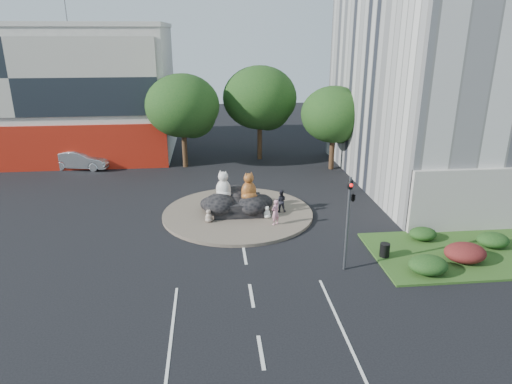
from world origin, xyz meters
The scene contains 22 objects.
ground centered at (0.00, 0.00, 0.00)m, with size 120.00×120.00×0.00m, color black.
roundabout_island centered at (0.00, 10.00, 0.10)m, with size 10.00×10.00×0.20m, color brown.
rock_plinth centered at (0.00, 10.00, 0.65)m, with size 3.20×2.60×0.90m, color black, non-canonical shape.
shophouse_block centered at (-18.00, 27.91, 6.18)m, with size 25.20×12.30×17.40m.
grass_verge centered at (12.00, 3.00, 0.06)m, with size 10.00×6.00×0.12m, color #2F541C.
tree_left centered at (-3.93, 22.06, 5.25)m, with size 6.46×6.46×8.27m.
tree_mid centered at (3.07, 24.06, 5.56)m, with size 6.84×6.84×8.76m.
tree_right centered at (9.07, 20.06, 4.63)m, with size 5.70×5.70×7.30m.
hedge_near_green centered at (9.00, 1.00, 0.57)m, with size 2.00×1.60×0.90m, color #113713.
hedge_red centered at (11.50, 2.00, 0.61)m, with size 2.20×1.76×0.99m, color #4C1415.
hedge_mid_green centered at (14.00, 3.50, 0.53)m, with size 1.80×1.44×0.81m, color #113713.
hedge_back_green centered at (10.50, 4.80, 0.48)m, with size 1.60×1.28×0.72m, color #113713.
traffic_light centered at (5.10, 2.00, 3.62)m, with size 0.44×1.24×5.00m.
street_lamp centered at (12.82, 8.00, 4.55)m, with size 2.34×0.22×8.06m.
cat_white centered at (-0.91, 10.28, 2.07)m, with size 1.17×1.01×1.95m, color silver, non-canonical shape.
cat_tabby centered at (0.73, 9.79, 2.07)m, with size 1.16×1.01×1.93m, color #C86629, non-canonical shape.
kitten_calico centered at (-1.94, 8.53, 0.63)m, with size 0.51×0.44×0.85m, color beige, non-canonical shape.
kitten_white centered at (1.82, 8.81, 0.61)m, with size 0.50×0.43×0.83m, color white, non-canonical shape.
pedestrian_pink centered at (2.21, 7.68, 1.02)m, with size 0.60×0.39×1.64m, color #CB8398.
pedestrian_dark centered at (2.86, 9.78, 0.96)m, with size 0.74×0.58×1.52m, color black.
parked_car centered at (-13.21, 22.30, 0.85)m, with size 1.80×5.16×1.70m, color #A9ACB1.
litter_bin centered at (7.50, 2.98, 0.49)m, with size 0.53×0.53×0.75m, color black.
Camera 1 is at (-1.65, -18.34, 11.62)m, focal length 32.00 mm.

